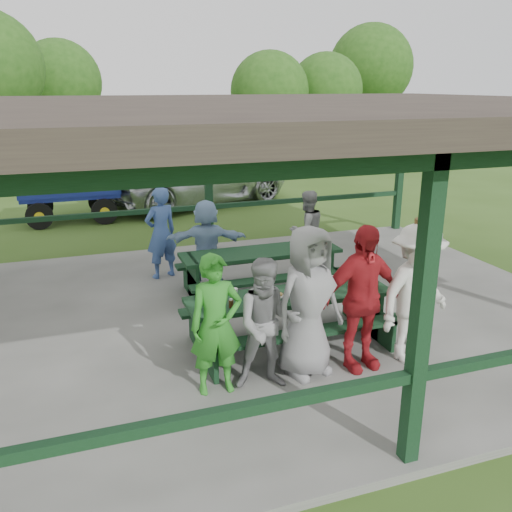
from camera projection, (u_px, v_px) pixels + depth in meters
name	position (u px, v px, depth m)	size (l,w,h in m)	color
ground	(270.00, 316.00, 8.71)	(90.00, 90.00, 0.00)	#325119
concrete_slab	(270.00, 313.00, 8.70)	(10.00, 8.00, 0.10)	#62625D
pavilion_structure	(271.00, 113.00, 7.75)	(10.60, 8.60, 3.24)	black
picnic_table_near	(290.00, 312.00, 7.40)	(2.82, 1.39, 0.75)	black
picnic_table_far	(261.00, 266.00, 9.30)	(2.73, 1.39, 0.75)	black
table_setting	(303.00, 289.00, 7.41)	(2.40, 0.45, 0.10)	white
contestant_green	(216.00, 325.00, 6.18)	(0.61, 0.40, 1.68)	#2D8A25
contestant_grey_left	(268.00, 325.00, 6.28)	(0.78, 0.61, 1.60)	gray
contestant_grey_mid	(308.00, 302.00, 6.54)	(0.93, 0.60, 1.90)	gray
contestant_red	(361.00, 298.00, 6.69)	(1.10, 0.46, 1.87)	#B21E25
contestant_white_fedora	(416.00, 294.00, 6.86)	(1.35, 1.03, 1.90)	silver
spectator_lblue	(207.00, 242.00, 9.63)	(1.44, 0.46, 1.55)	#84A5CC
spectator_blue	(161.00, 233.00, 9.94)	(0.62, 0.41, 1.71)	#395695
spectator_grey	(307.00, 230.00, 10.46)	(0.75, 0.58, 1.54)	gray
pickup_truck	(198.00, 177.00, 16.75)	(2.72, 5.90, 1.64)	silver
farm_trailer	(71.00, 199.00, 14.58)	(3.46, 1.56, 1.21)	navy
tree_left	(60.00, 82.00, 22.70)	(3.44, 3.44, 5.38)	#352215
tree_mid	(270.00, 92.00, 21.36)	(3.09, 3.09, 4.83)	#352215
tree_right	(325.00, 91.00, 22.88)	(3.11, 3.11, 4.85)	#352215
tree_far_right	(371.00, 67.00, 26.59)	(4.09, 4.09, 6.40)	#352215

